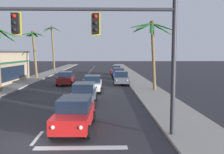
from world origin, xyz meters
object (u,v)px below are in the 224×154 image
object	(u,v)px
sedan_parked_mid_kerb	(121,78)
traffic_signal_mast	(98,35)
sedan_parked_nearest_kerb	(118,73)
sedan_third_in_queue	(84,93)
palm_left_third	(34,45)
sedan_lead_at_stop_bar	(75,113)
sedan_fifth_in_queue	(93,83)
sedan_parked_far_kerb	(116,70)
sedan_oncoming_far	(66,78)
palm_right_second	(152,38)
palm_left_farthest	(53,41)

from	to	relation	value
sedan_parked_mid_kerb	traffic_signal_mast	bearing A→B (deg)	-96.71
sedan_parked_nearest_kerb	sedan_third_in_queue	bearing A→B (deg)	-100.91
sedan_parked_mid_kerb	palm_left_third	world-z (taller)	palm_left_third
sedan_lead_at_stop_bar	palm_left_third	bearing A→B (deg)	109.53
sedan_parked_mid_kerb	sedan_fifth_in_queue	bearing A→B (deg)	-119.66
sedan_parked_nearest_kerb	sedan_parked_far_kerb	distance (m)	7.39
palm_left_third	traffic_signal_mast	bearing A→B (deg)	-69.05
sedan_oncoming_far	palm_right_second	distance (m)	12.24
traffic_signal_mast	palm_right_second	distance (m)	15.37
sedan_lead_at_stop_bar	sedan_parked_mid_kerb	bearing A→B (deg)	78.98
sedan_fifth_in_queue	sedan_parked_far_kerb	world-z (taller)	same
sedan_fifth_in_queue	palm_left_farthest	xyz separation A→B (m)	(-10.27, 29.97, 5.85)
sedan_parked_mid_kerb	palm_right_second	world-z (taller)	palm_right_second
traffic_signal_mast	sedan_fifth_in_queue	bearing A→B (deg)	93.99
sedan_oncoming_far	sedan_parked_nearest_kerb	size ratio (longest dim) A/B	1.00
sedan_oncoming_far	sedan_parked_far_kerb	xyz separation A→B (m)	(6.98, 14.62, 0.00)
sedan_oncoming_far	sedan_parked_mid_kerb	bearing A→B (deg)	2.48
sedan_fifth_in_queue	sedan_lead_at_stop_bar	bearing A→B (deg)	-91.33
sedan_oncoming_far	sedan_parked_mid_kerb	distance (m)	7.04
sedan_parked_far_kerb	sedan_fifth_in_queue	bearing A→B (deg)	-99.28
sedan_fifth_in_queue	sedan_parked_far_kerb	size ratio (longest dim) A/B	1.00
palm_right_second	palm_left_farthest	bearing A→B (deg)	119.00
sedan_parked_nearest_kerb	sedan_lead_at_stop_bar	bearing A→B (deg)	-98.10
sedan_third_in_queue	sedan_oncoming_far	world-z (taller)	same
sedan_oncoming_far	palm_left_farthest	xyz separation A→B (m)	(-6.60, 24.36, 5.85)
palm_left_third	palm_left_farthest	size ratio (longest dim) A/B	0.76
sedan_third_in_queue	palm_left_farthest	world-z (taller)	palm_left_farthest
sedan_third_in_queue	sedan_parked_nearest_kerb	bearing A→B (deg)	79.09
sedan_parked_mid_kerb	sedan_oncoming_far	bearing A→B (deg)	-177.52
sedan_parked_far_kerb	palm_left_third	size ratio (longest dim) A/B	0.59
sedan_third_in_queue	sedan_parked_far_kerb	size ratio (longest dim) A/B	1.00
sedan_parked_mid_kerb	palm_left_third	xyz separation A→B (m)	(-13.47, 8.83, 4.44)
sedan_fifth_in_queue	sedan_oncoming_far	size ratio (longest dim) A/B	1.00
sedan_fifth_in_queue	palm_left_third	size ratio (longest dim) A/B	0.59
sedan_fifth_in_queue	sedan_parked_mid_kerb	distance (m)	6.80
traffic_signal_mast	sedan_parked_far_kerb	bearing A→B (deg)	86.17
sedan_parked_nearest_kerb	palm_left_farthest	bearing A→B (deg)	128.53
sedan_parked_nearest_kerb	sedan_parked_far_kerb	world-z (taller)	same
sedan_third_in_queue	sedan_parked_far_kerb	distance (m)	26.93
sedan_lead_at_stop_bar	sedan_oncoming_far	size ratio (longest dim) A/B	1.01
sedan_lead_at_stop_bar	sedan_fifth_in_queue	world-z (taller)	same
sedan_oncoming_far	sedan_parked_far_kerb	distance (m)	16.20
sedan_lead_at_stop_bar	palm_right_second	distance (m)	15.37
sedan_parked_nearest_kerb	sedan_parked_far_kerb	size ratio (longest dim) A/B	1.00
sedan_parked_mid_kerb	sedan_parked_far_kerb	distance (m)	14.32
sedan_parked_nearest_kerb	sedan_parked_mid_kerb	xyz separation A→B (m)	(0.00, -6.93, 0.00)
sedan_parked_far_kerb	palm_right_second	size ratio (longest dim) A/B	0.61
traffic_signal_mast	sedan_parked_mid_kerb	xyz separation A→B (m)	(2.37, 20.15, -4.00)
sedan_parked_nearest_kerb	sedan_parked_mid_kerb	bearing A→B (deg)	-90.00
traffic_signal_mast	palm_left_third	xyz separation A→B (m)	(-11.10, 28.98, 0.44)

